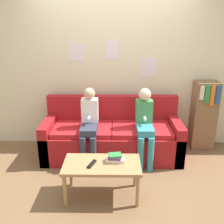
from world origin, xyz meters
The scene contains 9 objects.
ground_plane centered at (0.00, 0.00, 0.00)m, with size 10.00×10.00×0.00m, color brown.
wall_back centered at (0.00, 0.99, 1.30)m, with size 8.00×0.06×2.60m.
couch centered at (0.00, 0.51, 0.30)m, with size 2.07×0.78×0.89m.
coffee_table centered at (-0.11, -0.50, 0.38)m, with size 0.89×0.46×0.44m.
person_left centered at (-0.33, 0.31, 0.62)m, with size 0.24×0.54×1.10m.
person_right centered at (0.47, 0.31, 0.63)m, with size 0.24×0.54×1.10m.
tv_remote centered at (-0.22, -0.54, 0.45)m, with size 0.10×0.17×0.02m.
book_stack centered at (0.05, -0.46, 0.48)m, with size 0.21×0.13×0.09m.
bookshelf centered at (1.48, 0.79, 0.56)m, with size 0.36×0.30×1.12m.
Camera 1 is at (0.04, -3.01, 1.95)m, focal length 40.00 mm.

